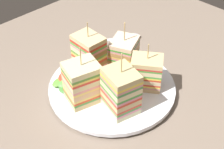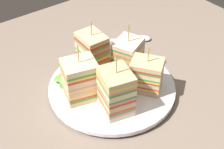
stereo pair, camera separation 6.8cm
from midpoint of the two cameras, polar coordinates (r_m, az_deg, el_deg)
The scene contains 10 objects.
ground_plane at distance 72.01cm, azimuth 2.72°, elevation -3.53°, with size 100.39×84.91×1.80cm, color gray.
plate at distance 70.70cm, azimuth 2.76°, elevation -2.40°, with size 27.47×27.47×1.70cm.
sandwich_wedge_0 at distance 71.96cm, azimuth -0.44°, elevation 3.90°, with size 5.12×6.64×12.62cm.
sandwich_wedge_1 at distance 64.76cm, azimuth -2.56°, elevation -1.09°, with size 7.78×7.17×12.96cm.
sandwich_wedge_2 at distance 61.89cm, azimuth 3.86°, elevation -3.17°, with size 6.94×7.66×13.57cm.
sandwich_wedge_3 at distance 67.99cm, azimuth 8.90°, elevation -0.22°, with size 7.78×8.14×10.68cm.
sandwich_wedge_4 at distance 73.08cm, azimuth 5.44°, elevation 3.38°, with size 8.10×7.51×11.67cm.
chip_pile at distance 69.36cm, azimuth 1.92°, elevation -1.73°, with size 6.75×6.82×1.68cm.
salad_garnish at distance 71.09cm, azimuth -5.28°, elevation -0.92°, with size 6.47×5.82×1.43cm.
spoon at distance 87.52cm, azimuth 6.69°, elevation 6.20°, with size 13.07×10.20×1.00cm.
Camera 2 is at (31.86, 41.75, 48.49)cm, focal length 52.00 mm.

